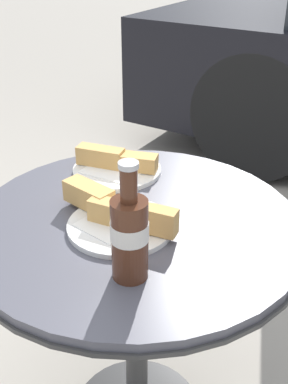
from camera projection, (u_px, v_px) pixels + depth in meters
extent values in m
cylinder|color=#333333|center=(136.00, 329.00, 1.26)|extent=(0.06, 0.06, 0.65)
cylinder|color=#333333|center=(135.00, 227.00, 1.11)|extent=(0.77, 0.77, 0.01)
cylinder|color=#4C4C56|center=(135.00, 222.00, 1.10)|extent=(0.76, 0.76, 0.02)
cylinder|color=#4C2819|center=(130.00, 240.00, 0.88)|extent=(0.07, 0.07, 0.16)
cylinder|color=silver|center=(130.00, 231.00, 0.87)|extent=(0.07, 0.07, 0.04)
cylinder|color=#4C2819|center=(129.00, 185.00, 0.82)|extent=(0.03, 0.03, 0.07)
cylinder|color=silver|center=(128.00, 165.00, 0.80)|extent=(0.04, 0.04, 0.01)
cylinder|color=white|center=(120.00, 226.00, 1.06)|extent=(0.23, 0.23, 0.01)
cube|color=white|center=(120.00, 223.00, 1.05)|extent=(0.17, 0.17, 0.00)
cube|color=tan|center=(89.00, 195.00, 1.11)|extent=(0.13, 0.07, 0.05)
cube|color=tan|center=(119.00, 214.00, 1.04)|extent=(0.14, 0.05, 0.05)
cube|color=tan|center=(153.00, 219.00, 1.01)|extent=(0.11, 0.05, 0.06)
cylinder|color=white|center=(117.00, 170.00, 1.30)|extent=(0.24, 0.24, 0.01)
cube|color=white|center=(117.00, 168.00, 1.29)|extent=(0.16, 0.16, 0.00)
cube|color=tan|center=(100.00, 156.00, 1.30)|extent=(0.13, 0.07, 0.05)
cube|color=tan|center=(136.00, 162.00, 1.27)|extent=(0.12, 0.08, 0.04)
cylinder|color=black|center=(256.00, 116.00, 2.65)|extent=(0.71, 0.20, 0.71)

